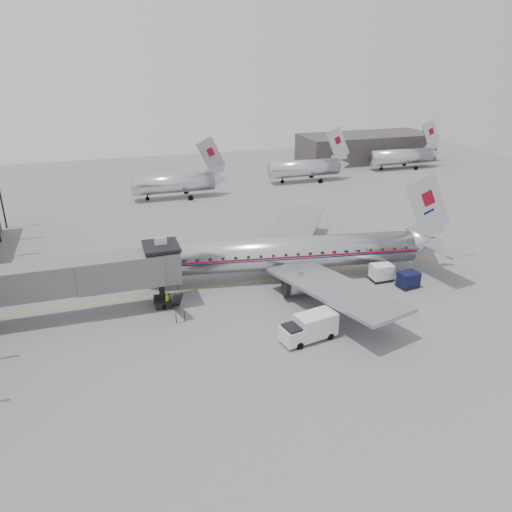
% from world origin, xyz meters
% --- Properties ---
extents(ground, '(160.00, 160.00, 0.00)m').
position_xyz_m(ground, '(0.00, 0.00, 0.00)').
color(ground, slate).
rests_on(ground, ground).
extents(hangar, '(30.00, 12.00, 6.00)m').
position_xyz_m(hangar, '(45.00, 60.00, 3.00)').
color(hangar, '#3A3735').
rests_on(hangar, ground).
extents(apron_line, '(60.00, 0.15, 0.01)m').
position_xyz_m(apron_line, '(3.00, 6.00, 0.01)').
color(apron_line, gold).
rests_on(apron_line, ground).
extents(jet_bridge, '(21.00, 6.20, 7.10)m').
position_xyz_m(jet_bridge, '(-16.66, 3.67, 4.18)').
color(jet_bridge, '#585B5D').
rests_on(jet_bridge, ground).
extents(distant_aircraft_near, '(16.39, 3.20, 10.26)m').
position_xyz_m(distant_aircraft_near, '(-1.79, 42.00, 2.73)').
color(distant_aircraft_near, silver).
rests_on(distant_aircraft_near, ground).
extents(distant_aircraft_mid, '(16.39, 3.20, 10.26)m').
position_xyz_m(distant_aircraft_mid, '(24.21, 46.00, 2.73)').
color(distant_aircraft_mid, silver).
rests_on(distant_aircraft_mid, ground).
extents(distant_aircraft_far, '(16.39, 3.20, 10.26)m').
position_xyz_m(distant_aircraft_far, '(48.21, 50.00, 2.73)').
color(distant_aircraft_far, silver).
rests_on(distant_aircraft_far, ground).
extents(airliner, '(36.46, 33.54, 11.59)m').
position_xyz_m(airliner, '(5.59, 5.89, 2.91)').
color(airliner, silver).
rests_on(airliner, ground).
extents(service_van, '(5.38, 2.86, 2.40)m').
position_xyz_m(service_van, '(2.15, -6.91, 1.26)').
color(service_van, white).
rests_on(service_van, ground).
extents(baggage_cart_navy, '(2.39, 1.94, 1.72)m').
position_xyz_m(baggage_cart_navy, '(16.58, -0.44, 0.92)').
color(baggage_cart_navy, black).
rests_on(baggage_cart_navy, ground).
extents(baggage_cart_white, '(2.42, 1.85, 1.89)m').
position_xyz_m(baggage_cart_white, '(14.73, 2.00, 1.01)').
color(baggage_cart_white, white).
rests_on(baggage_cart_white, ground).
extents(ramp_worker, '(0.68, 0.59, 1.58)m').
position_xyz_m(ramp_worker, '(-8.89, 3.00, 0.79)').
color(ramp_worker, '#BDDA19').
rests_on(ramp_worker, ground).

